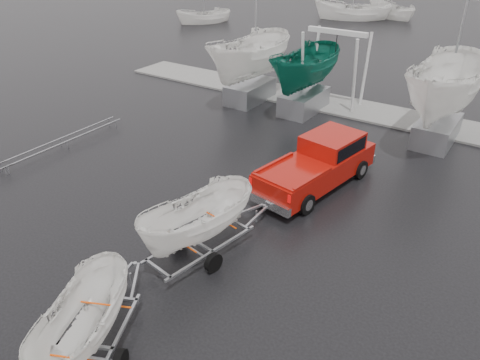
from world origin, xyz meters
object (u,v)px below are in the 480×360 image
Objects in this scene: pickup_truck at (321,161)px; trailer_hitched at (197,183)px; trailer_parked at (76,283)px; boat_hoist at (335,57)px.

pickup_truck is 6.52m from trailer_hitched.
trailer_hitched is 4.53m from trailer_parked.
trailer_parked reaches higher than boat_hoist.
trailer_hitched is at bearing -90.00° from pickup_truck.
boat_hoist is (-2.55, 19.36, 0.31)m from trailer_parked.
pickup_truck is at bearing 61.10° from trailer_parked.
trailer_parked is at bearing -76.58° from trailer_hitched.
trailer_parked is at bearing -84.41° from pickup_truck.
pickup_truck is 1.37× the size of trailer_parked.
pickup_truck is 1.24× the size of trailer_hitched.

